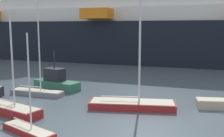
{
  "coord_description": "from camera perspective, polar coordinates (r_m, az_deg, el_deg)",
  "views": [
    {
      "loc": [
        7.03,
        -11.18,
        6.35
      ],
      "look_at": [
        0.0,
        9.58,
        2.98
      ],
      "focal_mm": 43.72,
      "sensor_mm": 36.0,
      "label": 1
    }
  ],
  "objects": [
    {
      "name": "sailboat_0",
      "position": [
        21.58,
        4.27,
        -7.04
      ],
      "size": [
        6.93,
        3.3,
        11.49
      ],
      "rotation": [
        0.0,
        0.0,
        0.2
      ],
      "color": "maroon",
      "rests_on": "ground_plane"
    },
    {
      "name": "sailboat_3",
      "position": [
        26.54,
        -15.37,
        -4.42
      ],
      "size": [
        5.11,
        1.26,
        9.73
      ],
      "rotation": [
        0.0,
        0.0,
        0.0
      ],
      "color": "gray",
      "rests_on": "ground_plane"
    },
    {
      "name": "sailboat_4",
      "position": [
        21.5,
        -20.31,
        -7.89
      ],
      "size": [
        5.39,
        2.76,
        7.54
      ],
      "rotation": [
        0.0,
        0.0,
        -0.26
      ],
      "color": "maroon",
      "rests_on": "ground_plane"
    },
    {
      "name": "sailboat_6",
      "position": [
        17.39,
        -17.1,
        -12.05
      ],
      "size": [
        4.13,
        2.3,
        6.02
      ],
      "rotation": [
        0.0,
        0.0,
        -0.34
      ],
      "color": "maroon",
      "rests_on": "ground_plane"
    },
    {
      "name": "fishing_boat_1",
      "position": [
        28.55,
        -11.62,
        -2.73
      ],
      "size": [
        5.33,
        2.82,
        3.93
      ],
      "rotation": [
        0.0,
        0.0,
        2.89
      ],
      "color": "#2D6B51",
      "rests_on": "ground_plane"
    },
    {
      "name": "cruise_ship",
      "position": [
        52.75,
        12.79,
        9.81
      ],
      "size": [
        133.04,
        21.47,
        23.53
      ],
      "rotation": [
        0.0,
        0.0,
        -0.01
      ],
      "color": "black",
      "rests_on": "ground_plane"
    }
  ]
}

